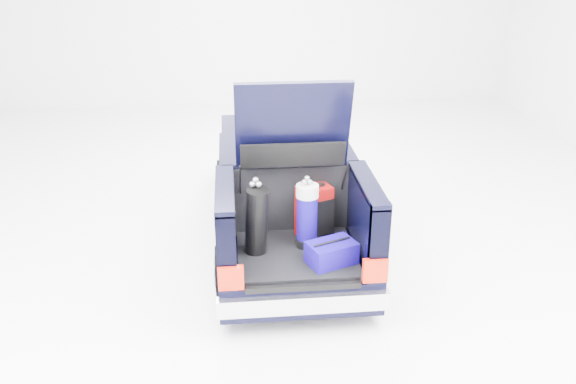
{
  "coord_description": "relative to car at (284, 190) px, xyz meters",
  "views": [
    {
      "loc": [
        -0.68,
        -7.45,
        3.97
      ],
      "look_at": [
        0.0,
        -0.5,
        0.91
      ],
      "focal_mm": 38.0,
      "sensor_mm": 36.0,
      "label": 1
    }
  ],
  "objects": [
    {
      "name": "ground",
      "position": [
        0.0,
        -0.11,
        -0.67
      ],
      "size": [
        14.0,
        14.0,
        0.0
      ],
      "primitive_type": "plane",
      "color": "white",
      "rests_on": "ground"
    },
    {
      "name": "car",
      "position": [
        0.0,
        0.0,
        0.0
      ],
      "size": [
        1.87,
        4.65,
        2.47
      ],
      "color": "black",
      "rests_on": "ground"
    },
    {
      "name": "red_suitcase",
      "position": [
        0.25,
        -1.19,
        0.23
      ],
      "size": [
        0.45,
        0.38,
        0.65
      ],
      "rotation": [
        0.0,
        0.0,
        0.36
      ],
      "color": "#6B0303",
      "rests_on": "car"
    },
    {
      "name": "black_golf_bag",
      "position": [
        -0.44,
        -1.56,
        0.33
      ],
      "size": [
        0.35,
        0.4,
        0.89
      ],
      "rotation": [
        0.0,
        0.0,
        0.35
      ],
      "color": "black",
      "rests_on": "car"
    },
    {
      "name": "blue_golf_bag",
      "position": [
        0.13,
        -1.44,
        0.31
      ],
      "size": [
        0.32,
        0.32,
        0.85
      ],
      "rotation": [
        0.0,
        0.0,
        -0.34
      ],
      "color": "black",
      "rests_on": "car"
    },
    {
      "name": "blue_duffel",
      "position": [
        0.35,
        -1.85,
        0.05
      ],
      "size": [
        0.6,
        0.5,
        0.27
      ],
      "rotation": [
        0.0,
        0.0,
        0.38
      ],
      "color": "#130572",
      "rests_on": "car"
    }
  ]
}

